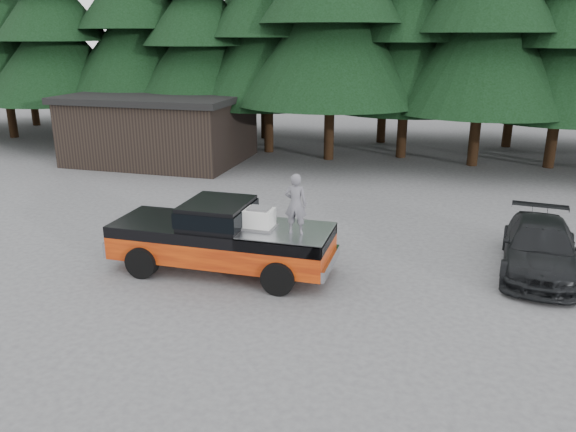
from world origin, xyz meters
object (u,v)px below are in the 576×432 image
(pickup_truck, at_px, (222,247))
(air_compressor, at_px, (259,219))
(man_on_bed, at_px, (296,204))
(utility_building, at_px, (161,127))
(parked_car, at_px, (540,248))

(pickup_truck, height_order, air_compressor, air_compressor)
(man_on_bed, bearing_deg, air_compressor, -8.45)
(man_on_bed, relative_size, utility_building, 0.18)
(parked_car, distance_m, utility_building, 19.10)
(pickup_truck, xyz_separation_m, air_compressor, (1.08, -0.08, 0.91))
(air_compressor, xyz_separation_m, utility_building, (-9.25, 12.26, 0.09))
(pickup_truck, bearing_deg, air_compressor, -4.11)
(man_on_bed, height_order, utility_building, utility_building)
(man_on_bed, distance_m, parked_car, 6.70)
(air_compressor, height_order, man_on_bed, man_on_bed)
(pickup_truck, distance_m, air_compressor, 1.42)
(pickup_truck, height_order, utility_building, utility_building)
(man_on_bed, bearing_deg, parked_car, -159.21)
(air_compressor, xyz_separation_m, man_on_bed, (0.99, -0.12, 0.52))
(air_compressor, bearing_deg, man_on_bed, -5.90)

